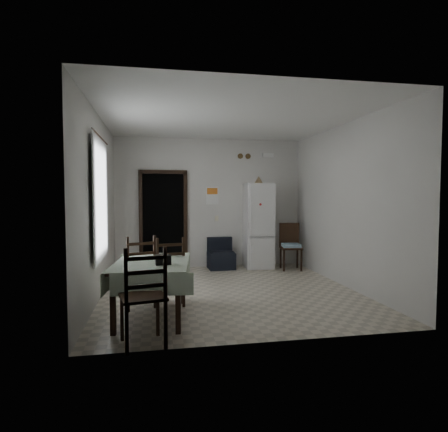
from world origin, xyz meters
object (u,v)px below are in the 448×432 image
Objects in this scene: dining_chair_far_left at (138,271)px; corner_chair at (291,247)px; dining_table at (152,289)px; navy_seat at (221,253)px; dining_chair_far_right at (168,271)px; fridge at (258,226)px; dining_chair_near_head at (143,295)px.

corner_chair is at bearing -163.73° from dining_chair_far_left.
navy_seat is at bearing 71.31° from dining_table.
dining_chair_far_right is (-1.24, -2.55, 0.17)m from navy_seat.
fridge reaches higher than dining_chair_far_left.
dining_chair_near_head reaches higher than dining_chair_far_left.
fridge is at bearing 157.81° from corner_chair.
dining_chair_far_right is (0.44, 0.01, -0.02)m from dining_chair_far_left.
dining_chair_near_head is (-2.42, -4.00, -0.40)m from fridge.
dining_chair_far_left is (-2.53, -2.56, -0.42)m from fridge.
dining_chair_far_right is at bearing -113.88° from dining_chair_near_head.
fridge is at bearing -138.38° from dining_chair_far_right.
dining_chair_near_head is at bearing 68.62° from dining_chair_far_right.
fridge reaches higher than navy_seat.
dining_table is at bearing 58.11° from dining_chair_far_right.
fridge is 0.86m from corner_chair.
navy_seat is at bearing 174.24° from corner_chair.
dining_chair_near_head reaches higher than corner_chair.
dining_chair_far_left is 0.96× the size of dining_chair_near_head.
fridge is 3.62m from dining_chair_far_left.
fridge is at bearing -153.04° from dining_chair_far_left.
corner_chair is at bearing -141.46° from dining_chair_near_head.
fridge is at bearing 59.85° from dining_table.
fridge is 2.77× the size of navy_seat.
dining_chair_far_right reaches higher than navy_seat.
corner_chair is at bearing -150.41° from dining_chair_far_right.
dining_chair_far_left is at bearing -7.58° from dining_chair_far_right.
dining_chair_near_head is (-3.05, -3.63, 0.04)m from corner_chair.
corner_chair reaches higher than dining_table.
dining_chair_near_head is at bearing -113.36° from navy_seat.
dining_chair_near_head is at bearing -117.93° from fridge.
navy_seat is at bearing -176.82° from fridge.
dining_table is (-1.47, -3.08, 0.03)m from navy_seat.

